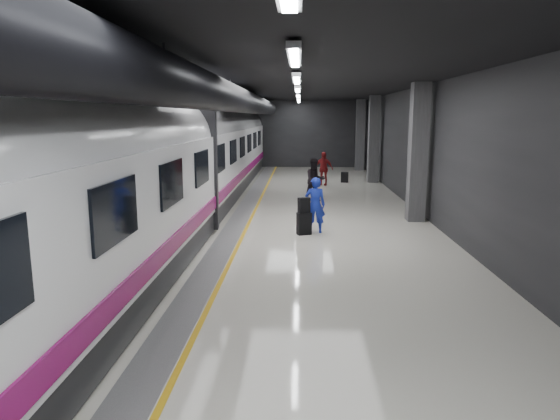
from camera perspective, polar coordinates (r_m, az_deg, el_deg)
ground at (r=14.92m, az=-0.46°, el=-2.62°), size 40.00×40.00×0.00m
platform_hall at (r=15.49m, az=-1.38°, el=11.06°), size 10.02×40.02×4.51m
train at (r=15.09m, az=-12.93°, el=5.23°), size 3.05×38.00×4.05m
traveler_main at (r=14.83m, az=4.03°, el=0.57°), size 0.62×0.41×1.67m
suitcase_main at (r=14.66m, az=2.76°, el=-1.56°), size 0.46×0.38×0.65m
shoulder_bag at (r=14.56m, az=2.75°, el=0.56°), size 0.38×0.31×0.45m
traveler_far_a at (r=20.38m, az=4.01°, el=3.43°), size 1.02×0.90×1.76m
traveler_far_b at (r=25.35m, az=4.97°, el=4.74°), size 1.06×0.67×1.68m
suitcase_far at (r=26.57m, az=7.40°, el=3.73°), size 0.41×0.31×0.55m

